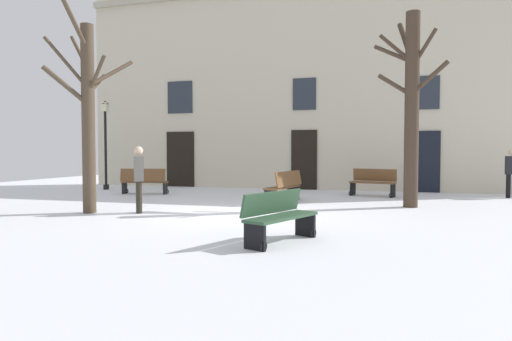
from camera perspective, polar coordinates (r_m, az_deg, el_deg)
ground_plane at (r=10.97m, az=-2.20°, el=-5.57°), size 29.91×29.91×0.00m
building_facade at (r=18.55m, az=5.43°, el=10.85°), size 18.69×0.60×8.40m
tree_left_of_center at (r=11.90m, az=-20.65°, el=7.19°), size 1.70×2.40×5.11m
tree_near_facade at (r=13.02m, az=19.14°, el=8.02°), size 1.97×1.28×5.29m
streetlamp at (r=18.96m, az=-18.62°, el=4.30°), size 0.30×0.30×3.56m
bench_facing_shops at (r=7.55m, az=2.98°, el=-5.85°), size 1.05×1.64×0.86m
bench_back_to_back_left at (r=13.54m, az=3.67°, el=-1.99°), size 0.81×1.94×0.94m
bench_far_corner at (r=16.54m, az=-14.06°, el=-1.32°), size 1.71×0.74×0.92m
bench_back_to_back_right at (r=15.82m, az=14.67°, el=-1.48°), size 1.61×0.91×0.94m
person_near_bench at (r=11.45m, az=-14.69°, el=-0.71°), size 0.39×0.44×1.66m
person_crossing_plaza at (r=16.88m, az=29.77°, el=-0.04°), size 0.39×0.25×1.62m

